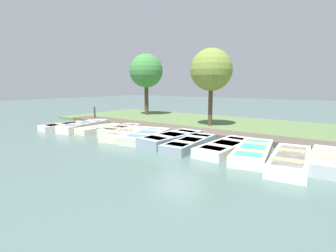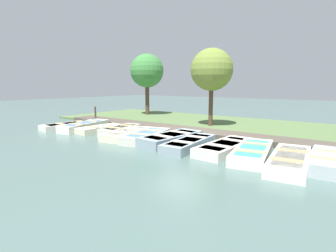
{
  "view_description": "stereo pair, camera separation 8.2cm",
  "coord_description": "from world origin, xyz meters",
  "px_view_note": "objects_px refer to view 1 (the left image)",
  "views": [
    {
      "loc": [
        10.43,
        6.97,
        2.59
      ],
      "look_at": [
        0.47,
        -0.27,
        0.65
      ],
      "focal_mm": 28.0,
      "sensor_mm": 36.0,
      "label": 1
    },
    {
      "loc": [
        10.38,
        7.04,
        2.59
      ],
      "look_at": [
        0.47,
        -0.27,
        0.65
      ],
      "focal_mm": 28.0,
      "sensor_mm": 36.0,
      "label": 2
    }
  ],
  "objects_px": {
    "rowboat_2": "(100,129)",
    "rowboat_3": "(120,130)",
    "mooring_post_near": "(95,114)",
    "park_tree_left": "(211,70)",
    "rowboat_0": "(70,125)",
    "rowboat_7": "(190,143)",
    "rowboat_10": "(290,160)",
    "rowboat_1": "(84,126)",
    "rowboat_6": "(171,138)",
    "rowboat_11": "(331,161)",
    "rowboat_4": "(127,134)",
    "park_tree_far_left": "(146,71)",
    "rowboat_5": "(147,136)",
    "rowboat_8": "(226,147)",
    "rowboat_9": "(253,152)"
  },
  "relations": [
    {
      "from": "rowboat_0",
      "to": "park_tree_left",
      "type": "distance_m",
      "value": 9.11
    },
    {
      "from": "rowboat_10",
      "to": "park_tree_far_left",
      "type": "distance_m",
      "value": 15.18
    },
    {
      "from": "rowboat_4",
      "to": "mooring_post_near",
      "type": "bearing_deg",
      "value": -127.99
    },
    {
      "from": "rowboat_4",
      "to": "rowboat_10",
      "type": "xyz_separation_m",
      "value": [
        0.14,
        7.56,
        -0.01
      ]
    },
    {
      "from": "rowboat_0",
      "to": "mooring_post_near",
      "type": "bearing_deg",
      "value": -152.17
    },
    {
      "from": "rowboat_3",
      "to": "rowboat_5",
      "type": "relative_size",
      "value": 0.85
    },
    {
      "from": "mooring_post_near",
      "to": "park_tree_left",
      "type": "relative_size",
      "value": 0.23
    },
    {
      "from": "rowboat_3",
      "to": "mooring_post_near",
      "type": "bearing_deg",
      "value": -124.59
    },
    {
      "from": "mooring_post_near",
      "to": "park_tree_left",
      "type": "bearing_deg",
      "value": 106.74
    },
    {
      "from": "rowboat_0",
      "to": "rowboat_7",
      "type": "xyz_separation_m",
      "value": [
        0.06,
        8.49,
        0.02
      ]
    },
    {
      "from": "rowboat_0",
      "to": "park_tree_far_left",
      "type": "height_order",
      "value": "park_tree_far_left"
    },
    {
      "from": "rowboat_6",
      "to": "mooring_post_near",
      "type": "distance_m",
      "value": 8.89
    },
    {
      "from": "rowboat_2",
      "to": "rowboat_7",
      "type": "bearing_deg",
      "value": 90.17
    },
    {
      "from": "rowboat_9",
      "to": "park_tree_left",
      "type": "relative_size",
      "value": 0.75
    },
    {
      "from": "rowboat_2",
      "to": "rowboat_3",
      "type": "relative_size",
      "value": 0.97
    },
    {
      "from": "rowboat_4",
      "to": "mooring_post_near",
      "type": "height_order",
      "value": "mooring_post_near"
    },
    {
      "from": "rowboat_0",
      "to": "rowboat_10",
      "type": "bearing_deg",
      "value": 94.64
    },
    {
      "from": "rowboat_2",
      "to": "rowboat_8",
      "type": "height_order",
      "value": "rowboat_8"
    },
    {
      "from": "rowboat_8",
      "to": "rowboat_10",
      "type": "distance_m",
      "value": 2.45
    },
    {
      "from": "rowboat_7",
      "to": "rowboat_8",
      "type": "distance_m",
      "value": 1.5
    },
    {
      "from": "rowboat_2",
      "to": "park_tree_left",
      "type": "xyz_separation_m",
      "value": [
        -4.89,
        4.32,
        3.29
      ]
    },
    {
      "from": "rowboat_7",
      "to": "rowboat_10",
      "type": "xyz_separation_m",
      "value": [
        0.1,
        3.87,
        -0.01
      ]
    },
    {
      "from": "rowboat_5",
      "to": "park_tree_far_left",
      "type": "xyz_separation_m",
      "value": [
        -7.36,
        -6.32,
        3.5
      ]
    },
    {
      "from": "rowboat_4",
      "to": "rowboat_6",
      "type": "relative_size",
      "value": 0.95
    },
    {
      "from": "rowboat_2",
      "to": "mooring_post_near",
      "type": "relative_size",
      "value": 2.47
    },
    {
      "from": "rowboat_0",
      "to": "rowboat_10",
      "type": "height_order",
      "value": "rowboat_10"
    },
    {
      "from": "rowboat_2",
      "to": "rowboat_6",
      "type": "xyz_separation_m",
      "value": [
        0.04,
        4.92,
        0.05
      ]
    },
    {
      "from": "rowboat_11",
      "to": "mooring_post_near",
      "type": "distance_m",
      "value": 14.8
    },
    {
      "from": "rowboat_0",
      "to": "mooring_post_near",
      "type": "distance_m",
      "value": 3.03
    },
    {
      "from": "rowboat_0",
      "to": "rowboat_2",
      "type": "distance_m",
      "value": 2.46
    },
    {
      "from": "rowboat_1",
      "to": "park_tree_far_left",
      "type": "xyz_separation_m",
      "value": [
        -7.26,
        -1.41,
        3.48
      ]
    },
    {
      "from": "rowboat_4",
      "to": "rowboat_9",
      "type": "xyz_separation_m",
      "value": [
        -0.17,
        6.24,
        0.0
      ]
    },
    {
      "from": "park_tree_far_left",
      "to": "rowboat_10",
      "type": "bearing_deg",
      "value": 58.96
    },
    {
      "from": "rowboat_1",
      "to": "rowboat_5",
      "type": "height_order",
      "value": "rowboat_1"
    },
    {
      "from": "rowboat_11",
      "to": "park_tree_left",
      "type": "relative_size",
      "value": 0.61
    },
    {
      "from": "rowboat_2",
      "to": "park_tree_far_left",
      "type": "height_order",
      "value": "park_tree_far_left"
    },
    {
      "from": "rowboat_0",
      "to": "rowboat_9",
      "type": "relative_size",
      "value": 0.98
    },
    {
      "from": "rowboat_3",
      "to": "rowboat_4",
      "type": "height_order",
      "value": "rowboat_3"
    },
    {
      "from": "rowboat_0",
      "to": "rowboat_6",
      "type": "xyz_separation_m",
      "value": [
        -0.23,
        7.36,
        0.05
      ]
    },
    {
      "from": "rowboat_3",
      "to": "rowboat_4",
      "type": "relative_size",
      "value": 0.87
    },
    {
      "from": "rowboat_1",
      "to": "rowboat_11",
      "type": "height_order",
      "value": "rowboat_1"
    },
    {
      "from": "rowboat_0",
      "to": "rowboat_8",
      "type": "height_order",
      "value": "rowboat_8"
    },
    {
      "from": "rowboat_7",
      "to": "rowboat_5",
      "type": "bearing_deg",
      "value": -97.44
    },
    {
      "from": "rowboat_3",
      "to": "rowboat_9",
      "type": "distance_m",
      "value": 7.32
    },
    {
      "from": "rowboat_5",
      "to": "rowboat_9",
      "type": "height_order",
      "value": "rowboat_5"
    },
    {
      "from": "rowboat_4",
      "to": "rowboat_10",
      "type": "bearing_deg",
      "value": 76.08
    },
    {
      "from": "rowboat_3",
      "to": "rowboat_5",
      "type": "xyz_separation_m",
      "value": [
        0.48,
        2.29,
        0.0
      ]
    },
    {
      "from": "rowboat_3",
      "to": "rowboat_11",
      "type": "relative_size",
      "value": 0.96
    },
    {
      "from": "rowboat_1",
      "to": "rowboat_4",
      "type": "xyz_separation_m",
      "value": [
        0.21,
        3.68,
        -0.03
      ]
    },
    {
      "from": "rowboat_0",
      "to": "rowboat_1",
      "type": "height_order",
      "value": "rowboat_1"
    }
  ]
}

